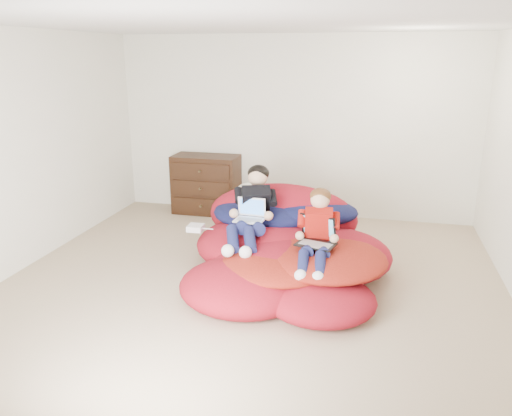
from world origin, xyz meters
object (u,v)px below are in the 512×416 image
Objects in this scene: laptop_black at (317,236)px; dresser at (206,184)px; younger_boy at (317,230)px; laptop_white at (250,214)px; older_boy at (252,206)px; beanbag_pile at (286,248)px.

dresser is at bearing 130.77° from laptop_black.
younger_boy is 0.81m from laptop_white.
older_boy is 1.27× the size of younger_boy.
beanbag_pile is at bearing 4.42° from laptop_white.
dresser is at bearing 129.77° from beanbag_pile.
laptop_black is at bearing -49.23° from dresser.
beanbag_pile is 0.62m from younger_boy.
dresser is 3.01× the size of laptop_white.
laptop_white is at bearing 156.41° from younger_boy.
laptop_white is at bearing -175.58° from beanbag_pile.
older_boy is (1.12, -1.75, 0.27)m from dresser.
beanbag_pile and laptop_white have the same top height.
older_boy is 0.85m from laptop_black.
dresser is 2.35m from beanbag_pile.
older_boy is 0.11m from laptop_white.
beanbag_pile is 2.72× the size of younger_boy.
beanbag_pile is 0.57m from older_boy.
beanbag_pile is at bearing -50.23° from dresser.
beanbag_pile is (1.50, -1.80, -0.15)m from dresser.
beanbag_pile reaches higher than laptop_black.
beanbag_pile is at bearing 135.61° from younger_boy.
laptop_black is (0.74, -0.32, -0.07)m from laptop_white.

